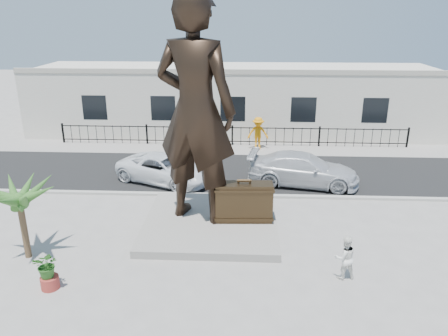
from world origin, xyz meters
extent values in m
plane|color=#9E9991|center=(0.00, 0.00, 0.00)|extent=(100.00, 100.00, 0.00)
cube|color=black|center=(0.00, 8.00, 0.01)|extent=(40.00, 7.00, 0.01)
cube|color=#A5A399|center=(0.00, 4.50, 0.06)|extent=(40.00, 0.25, 0.12)
cube|color=#9E9991|center=(0.00, 12.00, 0.01)|extent=(40.00, 2.50, 0.02)
cube|color=gray|center=(-0.50, 1.50, 0.15)|extent=(5.20, 5.20, 0.30)
cube|color=black|center=(0.00, 12.80, 0.60)|extent=(22.00, 0.10, 1.20)
cube|color=silver|center=(0.00, 17.00, 2.20)|extent=(28.00, 7.00, 4.40)
imported|color=black|center=(-1.05, 1.81, 4.62)|extent=(3.65, 2.98, 8.63)
cube|color=#342516|center=(0.80, 1.51, 1.08)|extent=(2.24, 0.81, 1.56)
imported|color=white|center=(4.02, -1.85, 0.74)|extent=(0.81, 0.69, 1.48)
imported|color=white|center=(-3.16, 6.22, 0.69)|extent=(5.42, 4.10, 1.37)
imported|color=silver|center=(3.69, 6.21, 0.79)|extent=(5.66, 3.08, 1.56)
imported|color=orange|center=(1.61, 12.04, 1.02)|extent=(1.32, 0.79, 2.00)
cylinder|color=#A4342B|center=(-5.14, -2.87, 0.20)|extent=(0.56, 0.56, 0.40)
imported|color=#285C1E|center=(-5.14, -2.87, 0.82)|extent=(0.79, 0.70, 0.85)
camera|label=1|loc=(0.79, -14.07, 8.07)|focal=35.00mm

